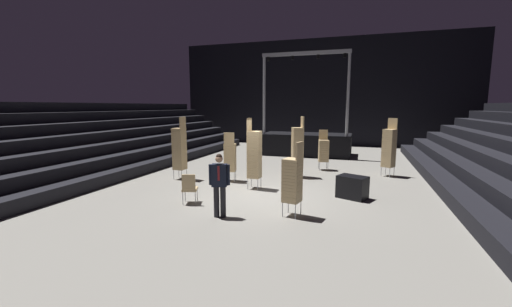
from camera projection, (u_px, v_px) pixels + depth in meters
name	position (u px, v px, depth m)	size (l,w,h in m)	color
ground_plane	(260.00, 196.00, 10.95)	(22.00, 30.00, 0.10)	gray
arena_end_wall	(319.00, 93.00, 24.46)	(22.00, 0.30, 8.00)	black
bleacher_bank_left	(87.00, 138.00, 14.23)	(5.25, 24.00, 3.15)	black
stage_riser	(306.00, 143.00, 19.82)	(5.34, 2.60, 6.04)	black
man_with_tie	(219.00, 182.00, 8.56)	(0.57, 0.33, 1.73)	black
chair_stack_front_left	(292.00, 179.00, 8.64)	(0.52, 0.52, 2.05)	#B2B5BA
chair_stack_front_right	(389.00, 148.00, 13.62)	(0.60, 0.60, 2.48)	#B2B5BA
chair_stack_mid_left	(230.00, 157.00, 12.75)	(0.53, 0.53, 1.96)	#B2B5BA
chair_stack_mid_right	(179.00, 148.00, 13.07)	(0.45, 0.45, 2.56)	#B2B5BA
chair_stack_mid_centre	(297.00, 147.00, 13.46)	(0.58, 0.58, 2.56)	#B2B5BA
chair_stack_rear_left	(324.00, 150.00, 15.01)	(0.54, 0.54, 1.88)	#B2B5BA
chair_stack_rear_right	(254.00, 154.00, 11.54)	(0.44, 0.44, 2.56)	#B2B5BA
equipment_road_case	(352.00, 187.00, 10.44)	(0.90, 0.60, 0.74)	black
loose_chair_near_man	(189.00, 187.00, 9.82)	(0.56, 0.56, 0.95)	#B2B5BA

